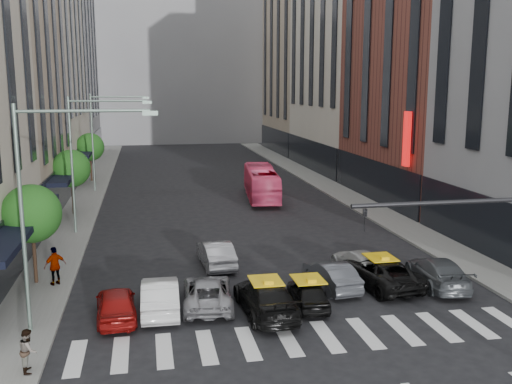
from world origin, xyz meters
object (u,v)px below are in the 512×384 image
car_white_front (160,295)px  taxi_center (308,293)px  streetlamp_mid (86,146)px  streetlamp_far (103,129)px  bus (261,183)px  car_red (116,304)px  pedestrian_far (55,266)px  taxi_left (266,298)px  streetlamp_near (46,188)px  pedestrian_near (28,350)px

car_white_front → taxi_center: size_ratio=1.23×
streetlamp_mid → streetlamp_far: (0.00, 16.00, 0.00)m
car_white_front → streetlamp_far: bearing=-81.1°
bus → taxi_center: bearing=89.6°
bus → car_red: bearing=71.8°
car_red → pedestrian_far: bearing=-60.0°
car_white_front → taxi_left: (4.51, -1.17, 0.00)m
streetlamp_far → taxi_center: (10.77, -31.32, -5.28)m
car_red → bus: (11.40, 24.86, 0.74)m
streetlamp_near → streetlamp_mid: same height
streetlamp_far → taxi_left: 33.38m
streetlamp_near → bus: 29.51m
streetlamp_mid → pedestrian_near: 20.11m
streetlamp_near → bus: (13.76, 25.72, -4.48)m
car_red → pedestrian_far: pedestrian_far is taller
streetlamp_mid → car_white_front: bearing=-73.9°
streetlamp_near → taxi_center: 12.01m
car_white_front → bus: (9.54, 24.35, 0.68)m
taxi_left → taxi_center: size_ratio=1.40×
streetlamp_far → taxi_left: size_ratio=1.75×
taxi_center → pedestrian_far: pedestrian_far is taller
streetlamp_near → car_red: (2.37, 0.86, -5.21)m
streetlamp_mid → bus: 17.43m
streetlamp_near → pedestrian_near: size_ratio=5.92×
car_red → taxi_left: taxi_left is taller
streetlamp_near → streetlamp_far: (0.00, 32.00, 0.00)m
bus → pedestrian_far: bus is taller
streetlamp_mid → car_red: size_ratio=2.21×
streetlamp_far → car_red: (2.37, -31.14, -5.21)m
streetlamp_mid → streetlamp_near: bearing=-90.0°
bus → pedestrian_far: size_ratio=5.36×
streetlamp_near → streetlamp_far: bearing=90.0°
bus → car_white_front: bearing=75.0°
streetlamp_mid → taxi_center: bearing=-54.9°
car_white_front → bus: bearing=-110.3°
streetlamp_mid → taxi_center: streetlamp_mid is taller
streetlamp_far → pedestrian_far: 26.98m
streetlamp_mid → pedestrian_near: streetlamp_mid is taller
bus → pedestrian_near: 32.44m
streetlamp_mid → taxi_left: bearing=-61.1°
car_red → bus: size_ratio=0.40×
pedestrian_far → taxi_left: bearing=118.4°
streetlamp_near → streetlamp_far: same height
pedestrian_near → car_red: bearing=-41.0°
car_white_front → pedestrian_far: 6.44m
taxi_left → pedestrian_far: size_ratio=2.69×
streetlamp_near → taxi_center: (10.77, 0.68, -5.28)m
streetlamp_near → car_red: size_ratio=2.21×
taxi_left → pedestrian_far: bearing=-31.9°
streetlamp_far → bus: bearing=-24.5°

